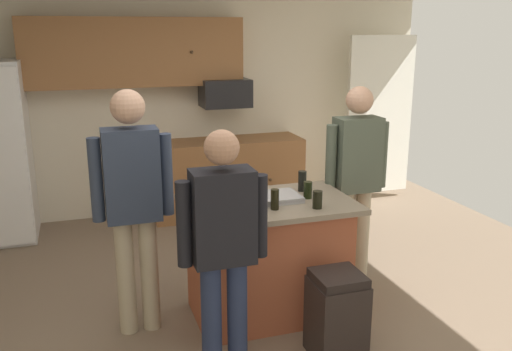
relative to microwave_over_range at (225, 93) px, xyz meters
The scene contains 18 objects.
floor 2.95m from the microwave_over_range, 103.50° to the right, with size 7.04×7.04×0.00m, color #7F6B56.
back_wall 0.69m from the microwave_over_range, 153.43° to the left, with size 6.40×0.10×2.60m, color beige.
french_door_window_panel 2.03m from the microwave_over_range, ahead, with size 0.90×0.06×2.00m, color white.
cabinet_run_upper 1.11m from the microwave_over_range, behind, with size 2.40×0.38×0.75m.
cabinet_run_lower 1.00m from the microwave_over_range, 89.94° to the right, with size 1.80×0.63×0.90m.
microwave_over_range is the anchor object (origin of this frame).
kitchen_island 2.72m from the microwave_over_range, 97.79° to the right, with size 1.28×0.83×0.92m.
person_guest_by_door 2.81m from the microwave_over_range, 118.52° to the right, with size 0.57×0.24×1.79m.
person_guest_right 2.31m from the microwave_over_range, 75.77° to the right, with size 0.57×0.23×1.73m.
person_host_foreground 3.32m from the microwave_over_range, 105.30° to the right, with size 0.57×0.22×1.61m.
glass_pilsner 2.37m from the microwave_over_range, 89.87° to the right, with size 0.07×0.07×0.16m.
glass_stout_tall 2.89m from the microwave_over_range, 106.22° to the right, with size 0.07×0.07×0.15m.
mug_ceramic_white 2.73m from the microwave_over_range, 105.64° to the right, with size 0.13×0.08×0.10m.
glass_short_whisky 2.80m from the microwave_over_range, 91.20° to the right, with size 0.07×0.07×0.13m.
glass_dark_ale 2.56m from the microwave_over_range, 90.63° to the right, with size 0.07×0.07×0.13m.
tumbler_amber 2.76m from the microwave_over_range, 97.60° to the right, with size 0.06×0.06×0.15m.
serving_tray 2.56m from the microwave_over_range, 97.29° to the right, with size 0.44×0.30×0.04m.
trash_bin 3.41m from the microwave_over_range, 91.66° to the right, with size 0.34×0.34×0.61m.
Camera 1 is at (-1.05, -3.71, 2.18)m, focal length 38.48 mm.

